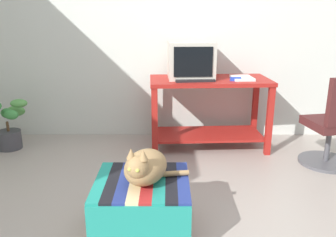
# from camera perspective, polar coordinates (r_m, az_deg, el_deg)

# --- Properties ---
(ground_plane) EXTENTS (14.00, 14.00, 0.00)m
(ground_plane) POSITION_cam_1_polar(r_m,az_deg,el_deg) (2.49, -0.96, -18.03)
(ground_plane) COLOR #9E9389
(back_wall) EXTENTS (8.00, 0.10, 2.60)m
(back_wall) POSITION_cam_1_polar(r_m,az_deg,el_deg) (4.10, -0.72, 15.03)
(back_wall) COLOR silver
(back_wall) RESTS_ON ground_plane
(desk) EXTENTS (1.29, 0.66, 0.77)m
(desk) POSITION_cam_1_polar(r_m,az_deg,el_deg) (3.78, 6.44, 2.79)
(desk) COLOR maroon
(desk) RESTS_ON ground_plane
(tv_monitor) EXTENTS (0.49, 0.46, 0.38)m
(tv_monitor) POSITION_cam_1_polar(r_m,az_deg,el_deg) (3.73, 3.46, 9.45)
(tv_monitor) COLOR #BCB7A8
(tv_monitor) RESTS_ON desk
(keyboard) EXTENTS (0.42, 0.20, 0.02)m
(keyboard) POSITION_cam_1_polar(r_m,az_deg,el_deg) (3.57, 4.09, 6.31)
(keyboard) COLOR black
(keyboard) RESTS_ON desk
(book) EXTENTS (0.22, 0.30, 0.02)m
(book) POSITION_cam_1_polar(r_m,az_deg,el_deg) (3.76, 11.74, 6.52)
(book) COLOR white
(book) RESTS_ON desk
(ottoman_with_blanket) EXTENTS (0.61, 0.59, 0.38)m
(ottoman_with_blanket) POSITION_cam_1_polar(r_m,az_deg,el_deg) (2.39, -4.45, -14.19)
(ottoman_with_blanket) COLOR #7A664C
(ottoman_with_blanket) RESTS_ON ground_plane
(cat) EXTENTS (0.46, 0.43, 0.28)m
(cat) POSITION_cam_1_polar(r_m,az_deg,el_deg) (2.23, -4.04, -7.89)
(cat) COLOR #9E7A4C
(cat) RESTS_ON ottoman_with_blanket
(potted_plant) EXTENTS (0.49, 0.37, 0.56)m
(potted_plant) POSITION_cam_1_polar(r_m,az_deg,el_deg) (4.15, -25.10, -0.90)
(potted_plant) COLOR #3D3D42
(potted_plant) RESTS_ON ground_plane
(office_chair) EXTENTS (0.52, 0.52, 0.89)m
(office_chair) POSITION_cam_1_polar(r_m,az_deg,el_deg) (3.65, 25.27, -1.37)
(office_chair) COLOR #4C4C51
(office_chair) RESTS_ON ground_plane
(stapler) EXTENTS (0.11, 0.04, 0.04)m
(stapler) POSITION_cam_1_polar(r_m,az_deg,el_deg) (3.64, 10.70, 6.38)
(stapler) COLOR #2342B7
(stapler) RESTS_ON desk
(pen) EXTENTS (0.12, 0.09, 0.01)m
(pen) POSITION_cam_1_polar(r_m,az_deg,el_deg) (3.85, 11.70, 6.65)
(pen) COLOR #B7B7BC
(pen) RESTS_ON desk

